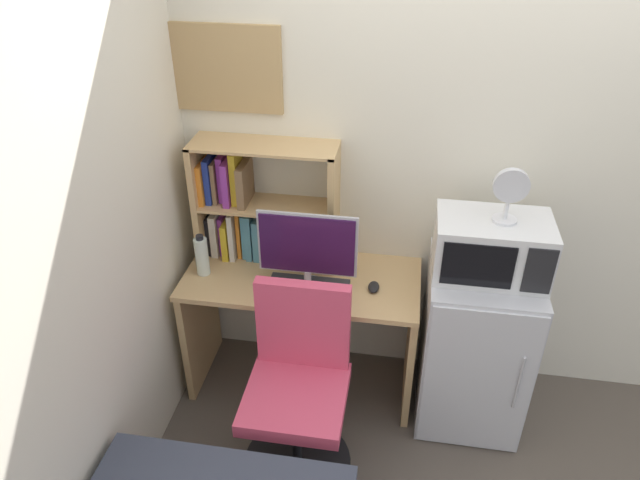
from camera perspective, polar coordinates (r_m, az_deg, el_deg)
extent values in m
cube|color=silver|center=(3.07, 24.85, 6.14)|extent=(6.40, 0.04, 2.60)
cube|color=tan|center=(3.02, -1.79, -3.82)|extent=(1.21, 0.55, 0.03)
cube|color=tan|center=(3.38, -11.59, -7.87)|extent=(0.04, 0.50, 0.71)
cube|color=tan|center=(3.21, 8.83, -10.11)|extent=(0.04, 0.50, 0.71)
cube|color=tan|center=(3.10, -11.49, 3.97)|extent=(0.03, 0.24, 0.65)
cube|color=tan|center=(2.94, 1.35, 3.02)|extent=(0.03, 0.24, 0.65)
cube|color=tan|center=(2.87, -5.55, 9.13)|extent=(0.73, 0.24, 0.01)
cube|color=tan|center=(3.01, -5.23, 3.37)|extent=(0.66, 0.24, 0.01)
cube|color=black|center=(3.22, -10.48, 0.80)|extent=(0.02, 0.15, 0.22)
cube|color=silver|center=(3.20, -9.94, 0.88)|extent=(0.04, 0.17, 0.24)
cube|color=purple|center=(3.20, -9.28, 0.77)|extent=(0.02, 0.14, 0.23)
cube|color=gold|center=(3.18, -8.84, 0.40)|extent=(0.03, 0.20, 0.21)
cube|color=silver|center=(3.16, -8.23, 0.87)|extent=(0.03, 0.20, 0.27)
cube|color=orange|center=(3.16, -7.64, 0.97)|extent=(0.02, 0.15, 0.28)
cube|color=teal|center=(3.15, -7.15, 0.79)|extent=(0.02, 0.15, 0.26)
cube|color=teal|center=(3.14, -6.67, 0.75)|extent=(0.03, 0.17, 0.27)
cube|color=teal|center=(3.14, -5.94, 0.47)|extent=(0.03, 0.18, 0.24)
cube|color=#197233|center=(3.14, -5.20, 0.22)|extent=(0.04, 0.15, 0.21)
cube|color=orange|center=(3.06, -11.10, 5.78)|extent=(0.03, 0.20, 0.21)
cube|color=navy|center=(3.05, -10.52, 6.03)|extent=(0.03, 0.17, 0.24)
cube|color=brown|center=(3.05, -9.94, 5.86)|extent=(0.02, 0.16, 0.22)
cube|color=purple|center=(3.04, -9.35, 6.12)|extent=(0.03, 0.14, 0.25)
cube|color=purple|center=(3.02, -8.79, 5.82)|extent=(0.03, 0.19, 0.23)
cube|color=gold|center=(3.00, -8.09, 6.25)|extent=(0.03, 0.16, 0.28)
cube|color=brown|center=(2.99, -7.33, 5.56)|extent=(0.04, 0.20, 0.22)
cylinder|color=#B7B7BC|center=(2.93, -1.20, -4.57)|extent=(0.18, 0.18, 0.02)
cylinder|color=#B7B7BC|center=(2.89, -1.21, -3.74)|extent=(0.04, 0.04, 0.09)
cube|color=#B7B7BC|center=(2.79, -1.24, -0.39)|extent=(0.48, 0.01, 0.33)
cube|color=#33143D|center=(2.78, -1.26, -0.44)|extent=(0.46, 0.02, 0.30)
cube|color=#333338|center=(2.94, -1.06, -4.33)|extent=(0.40, 0.12, 0.02)
ellipsoid|color=black|center=(2.92, 5.25, -4.58)|extent=(0.06, 0.09, 0.03)
cylinder|color=silver|center=(3.04, -11.43, -1.58)|extent=(0.07, 0.07, 0.21)
cylinder|color=black|center=(2.98, -11.66, 0.24)|extent=(0.04, 0.04, 0.02)
cube|color=silver|center=(3.14, 14.73, -9.76)|extent=(0.52, 0.55, 0.90)
cube|color=silver|center=(2.94, 15.04, -13.36)|extent=(0.50, 0.01, 0.87)
cylinder|color=#B2B2B7|center=(2.93, 18.79, -13.07)|extent=(0.01, 0.01, 0.32)
cube|color=silver|center=(2.79, 16.36, -0.63)|extent=(0.52, 0.33, 0.28)
cube|color=black|center=(2.64, 15.11, -2.46)|extent=(0.31, 0.01, 0.21)
cube|color=black|center=(2.69, 20.58, -2.89)|extent=(0.12, 0.01, 0.23)
cylinder|color=silver|center=(2.72, 17.51, 1.92)|extent=(0.11, 0.11, 0.01)
cylinder|color=silver|center=(2.70, 17.68, 2.86)|extent=(0.02, 0.02, 0.09)
cylinder|color=silver|center=(2.64, 18.14, 5.08)|extent=(0.15, 0.03, 0.15)
cylinder|color=black|center=(3.10, -2.20, -20.85)|extent=(0.53, 0.53, 0.04)
cylinder|color=black|center=(2.93, -2.29, -18.30)|extent=(0.04, 0.04, 0.43)
cube|color=#D84766|center=(2.75, -2.40, -15.15)|extent=(0.46, 0.46, 0.07)
cube|color=#D84766|center=(2.72, -1.65, -8.18)|extent=(0.43, 0.06, 0.46)
cube|color=tan|center=(2.92, -10.02, 16.13)|extent=(0.63, 0.02, 0.41)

